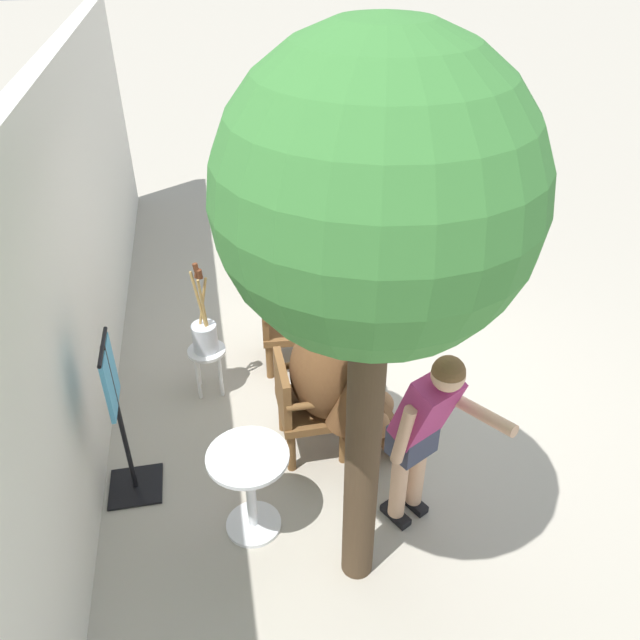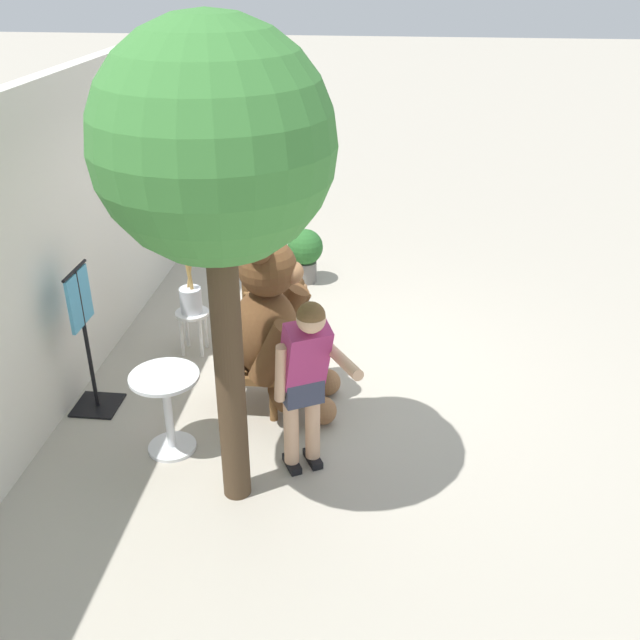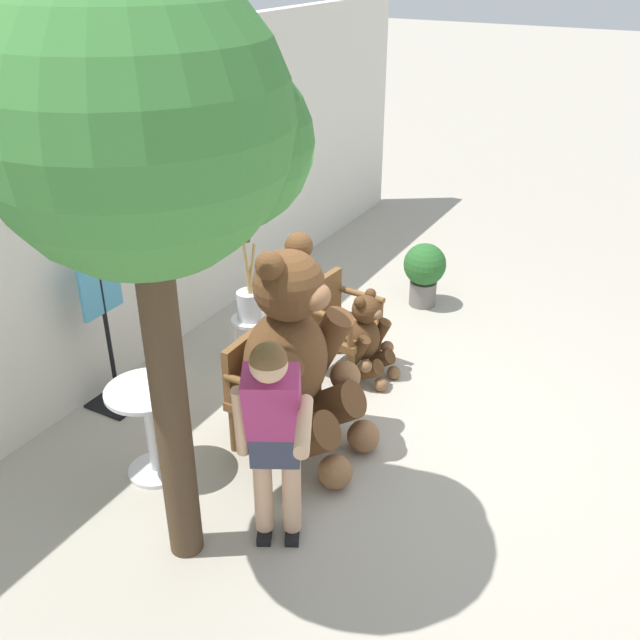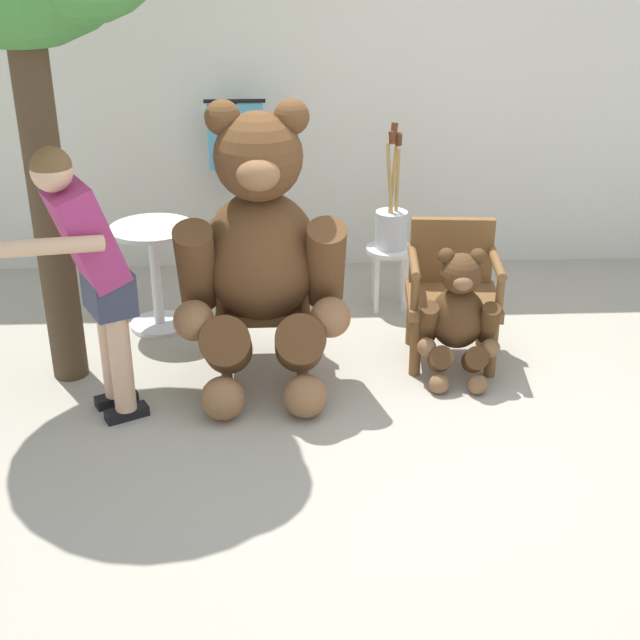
% 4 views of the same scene
% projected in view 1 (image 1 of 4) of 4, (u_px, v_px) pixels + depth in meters
% --- Properties ---
extents(ground_plane, '(60.00, 60.00, 0.00)m').
position_uv_depth(ground_plane, '(370.00, 390.00, 5.79)').
color(ground_plane, '#A8A091').
extents(back_wall, '(10.00, 0.16, 2.80)m').
position_uv_depth(back_wall, '(66.00, 285.00, 4.63)').
color(back_wall, silver).
rests_on(back_wall, ground).
extents(wooden_chair_left, '(0.56, 0.52, 0.86)m').
position_uv_depth(wooden_chair_left, '(304.00, 403.00, 4.94)').
color(wooden_chair_left, brown).
rests_on(wooden_chair_left, ground).
extents(wooden_chair_right, '(0.60, 0.57, 0.86)m').
position_uv_depth(wooden_chair_right, '(283.00, 322.00, 5.90)').
color(wooden_chair_right, brown).
rests_on(wooden_chair_right, ground).
extents(teddy_bear_large, '(1.01, 0.94, 1.68)m').
position_uv_depth(teddy_bear_large, '(338.00, 363.00, 4.79)').
color(teddy_bear_large, brown).
rests_on(teddy_bear_large, ground).
extents(teddy_bear_small, '(0.49, 0.48, 0.82)m').
position_uv_depth(teddy_bear_small, '(313.00, 325.00, 5.97)').
color(teddy_bear_small, '#4C3019').
rests_on(teddy_bear_small, ground).
extents(person_visitor, '(0.65, 0.70, 1.56)m').
position_uv_depth(person_visitor, '(424.00, 426.00, 4.07)').
color(person_visitor, black).
rests_on(person_visitor, ground).
extents(white_stool, '(0.34, 0.34, 0.46)m').
position_uv_depth(white_stool, '(208.00, 359.00, 5.60)').
color(white_stool, white).
rests_on(white_stool, ground).
extents(brush_bucket, '(0.22, 0.22, 0.87)m').
position_uv_depth(brush_bucket, '(204.00, 333.00, 5.44)').
color(brush_bucket, silver).
rests_on(brush_bucket, white_stool).
extents(round_side_table, '(0.56, 0.56, 0.72)m').
position_uv_depth(round_side_table, '(250.00, 483.00, 4.28)').
color(round_side_table, silver).
rests_on(round_side_table, ground).
extents(patio_tree, '(1.57, 1.50, 3.43)m').
position_uv_depth(patio_tree, '(380.00, 203.00, 2.85)').
color(patio_tree, '#473523').
rests_on(patio_tree, ground).
extents(potted_plant, '(0.44, 0.44, 0.68)m').
position_uv_depth(potted_plant, '(280.00, 251.00, 7.24)').
color(potted_plant, slate).
rests_on(potted_plant, ground).
extents(clothing_display_stand, '(0.44, 0.40, 1.36)m').
position_uv_depth(clothing_display_stand, '(120.00, 418.00, 4.42)').
color(clothing_display_stand, black).
rests_on(clothing_display_stand, ground).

